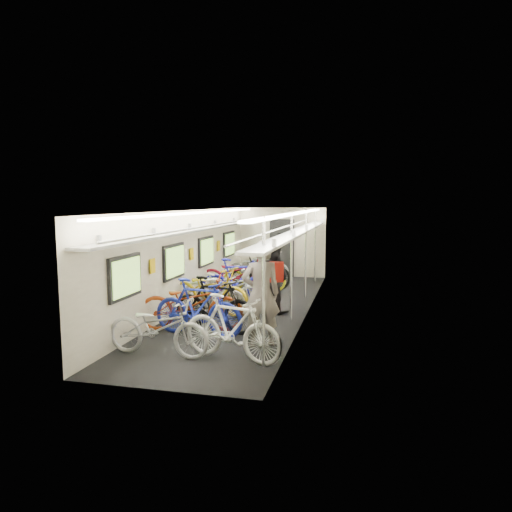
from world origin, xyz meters
The scene contains 18 objects.
train_car_shell centered at (-0.36, 0.71, 1.66)m, with size 10.00×10.00×10.00m.
bicycle_0 centered at (-0.61, -3.68, 0.49)m, with size 0.65×1.88×0.99m, color #B9BABE.
bicycle_1 centered at (-0.35, -2.45, 0.57)m, with size 0.53×1.89×1.13m, color #1C29A8.
bicycle_2 centered at (-0.62, -2.13, 0.56)m, with size 0.74×2.12×1.12m, color #9A3610.
bicycle_3 centered at (-0.13, -2.09, 0.56)m, with size 0.53×1.87×1.12m, color black.
bicycle_4 centered at (-0.72, -0.71, 0.55)m, with size 0.73×2.11×1.11m, color #B89011.
bicycle_5 centered at (-0.50, -0.63, 0.47)m, with size 0.44×1.56×0.94m, color #B9B9BB.
bicycle_6 centered at (-0.39, -0.56, 0.56)m, with size 0.75×2.14×1.12m, color #B6B7BB.
bicycle_7 centered at (-0.41, 0.63, 0.57)m, with size 0.54×1.91×1.15m, color #191C9B.
bicycle_8 centered at (-0.65, 1.51, 0.57)m, with size 0.76×2.19×1.15m, color maroon.
bicycle_9 centered at (-0.15, 2.19, 0.55)m, with size 0.52×1.84×1.10m, color black.
bicycle_10 centered at (-0.33, 2.18, 0.49)m, with size 0.65×1.85×0.97m, color yellow.
bicycle_11 centered at (0.68, -3.62, 0.55)m, with size 0.52×1.83×1.10m, color white.
bicycle_12 centered at (-0.64, 3.59, 0.48)m, with size 0.64×1.83×0.96m, color slate.
bicycle_14 centered at (-0.44, 4.01, 0.49)m, with size 0.65×1.87×0.98m, color slate.
passenger_near centered at (0.97, -2.76, 0.96)m, with size 0.70×0.46×1.93m, color gray.
passenger_mid centered at (0.71, -0.23, 0.83)m, with size 0.81×0.63×1.66m, color black.
backpack centered at (1.15, -2.17, 1.28)m, with size 0.26×0.14×0.38m, color #B31C11.
Camera 1 is at (2.73, -10.61, 2.62)m, focal length 32.00 mm.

